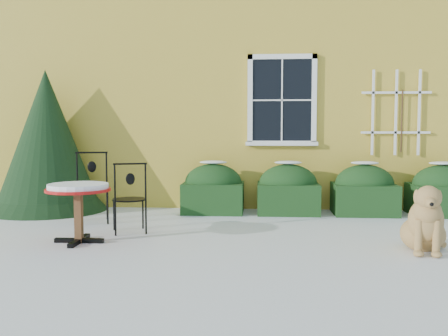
# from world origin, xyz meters

# --- Properties ---
(ground) EXTENTS (80.00, 80.00, 0.00)m
(ground) POSITION_xyz_m (0.00, 0.00, 0.00)
(ground) COLOR white
(ground) RESTS_ON ground
(house) EXTENTS (12.40, 8.40, 6.40)m
(house) POSITION_xyz_m (0.00, 7.00, 3.22)
(house) COLOR yellow
(house) RESTS_ON ground
(hedge_row) EXTENTS (4.95, 0.80, 0.91)m
(hedge_row) POSITION_xyz_m (1.65, 2.55, 0.40)
(hedge_row) COLOR black
(hedge_row) RESTS_ON ground
(evergreen_shrub) EXTENTS (2.07, 2.07, 2.51)m
(evergreen_shrub) POSITION_xyz_m (-3.27, 2.55, 1.01)
(evergreen_shrub) COLOR black
(evergreen_shrub) RESTS_ON ground
(bistro_table) EXTENTS (0.82, 0.82, 0.76)m
(bistro_table) POSITION_xyz_m (-1.80, 0.07, 0.63)
(bistro_table) COLOR black
(bistro_table) RESTS_ON ground
(patio_chair_near) EXTENTS (0.56, 0.56, 0.99)m
(patio_chair_near) POSITION_xyz_m (-1.31, 0.73, 0.50)
(patio_chair_near) COLOR black
(patio_chair_near) RESTS_ON ground
(patio_chair_far) EXTENTS (0.62, 0.61, 1.10)m
(patio_chair_far) POSITION_xyz_m (-2.12, 1.53, 0.55)
(patio_chair_far) COLOR black
(patio_chair_far) RESTS_ON ground
(dog) EXTENTS (0.61, 0.90, 0.83)m
(dog) POSITION_xyz_m (2.45, -0.13, 0.33)
(dog) COLOR tan
(dog) RESTS_ON ground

